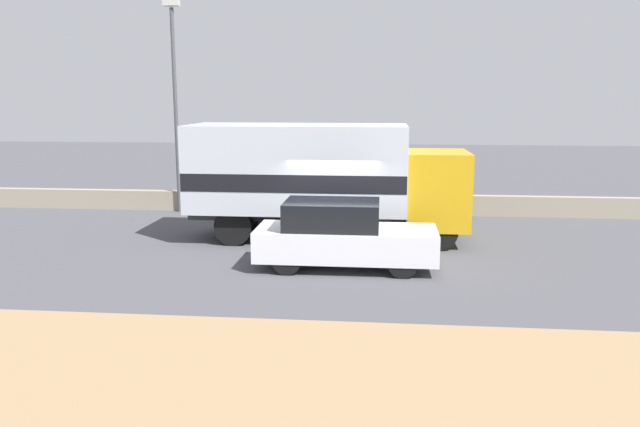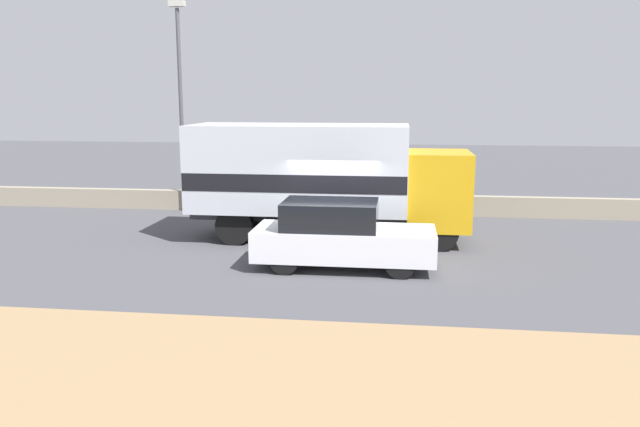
% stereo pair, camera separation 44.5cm
% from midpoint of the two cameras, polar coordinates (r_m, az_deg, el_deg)
% --- Properties ---
extents(ground_plane, '(80.00, 80.00, 0.00)m').
position_cam_midpoint_polar(ground_plane, '(16.79, 0.25, -3.81)').
color(ground_plane, '#47474C').
extents(dirt_shoulder_foreground, '(60.00, 4.60, 0.04)m').
position_cam_midpoint_polar(dirt_shoulder_foreground, '(9.84, -4.06, -14.46)').
color(dirt_shoulder_foreground, '#937551').
rests_on(dirt_shoulder_foreground, ground_plane).
extents(stone_wall_backdrop, '(60.00, 0.35, 0.73)m').
position_cam_midpoint_polar(stone_wall_backdrop, '(22.74, 1.75, 0.94)').
color(stone_wall_backdrop, gray).
rests_on(stone_wall_backdrop, ground_plane).
extents(street_lamp, '(0.56, 0.28, 7.50)m').
position_cam_midpoint_polar(street_lamp, '(23.34, -13.66, 10.64)').
color(street_lamp, '#4C4C51').
rests_on(street_lamp, ground_plane).
extents(box_truck, '(8.07, 2.61, 3.39)m').
position_cam_midpoint_polar(box_truck, '(18.28, -0.87, 3.51)').
color(box_truck, gold).
rests_on(box_truck, ground_plane).
extents(car_hatchback, '(4.43, 1.73, 1.68)m').
position_cam_midpoint_polar(car_hatchback, '(15.37, 1.21, -2.01)').
color(car_hatchback, silver).
rests_on(car_hatchback, ground_plane).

